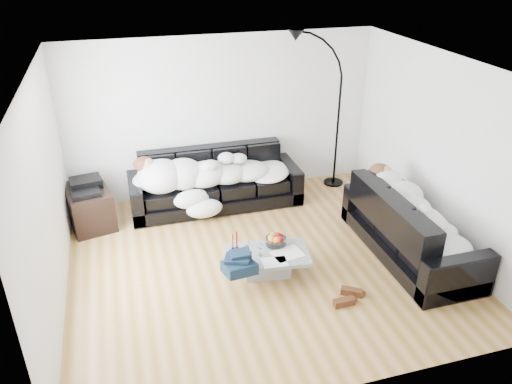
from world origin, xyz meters
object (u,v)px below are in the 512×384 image
object	(u,v)px
sleeper_right	(414,212)
av_cabinet	(89,207)
wine_glass_c	(260,250)
shoes	(348,297)
floor_lamp	(338,120)
candle_left	(233,242)
coffee_table	(267,263)
wine_glass_b	(247,251)
wine_glass_a	(248,247)
sofa_right	(412,225)
stereo	(86,185)
sofa_back	(215,180)
candle_right	(237,241)
sleeper_back	(215,169)
fruit_bowl	(276,239)

from	to	relation	value
sleeper_right	av_cabinet	distance (m)	4.66
wine_glass_c	shoes	size ratio (longest dim) A/B	0.40
floor_lamp	candle_left	bearing A→B (deg)	-144.21
coffee_table	wine_glass_c	bearing A→B (deg)	-168.00
wine_glass_b	av_cabinet	bearing A→B (deg)	134.75
wine_glass_a	av_cabinet	bearing A→B (deg)	137.00
coffee_table	shoes	bearing A→B (deg)	-45.75
sofa_right	wine_glass_b	xyz separation A→B (m)	(-2.27, 0.09, -0.06)
sleeper_right	wine_glass_b	size ratio (longest dim) A/B	11.14
sleeper_right	stereo	distance (m)	4.65
sleeper_right	shoes	distance (m)	1.53
sleeper_right	wine_glass_b	world-z (taller)	sleeper_right
wine_glass_a	sleeper_right	bearing A→B (deg)	-4.88
sofa_back	candle_right	size ratio (longest dim) A/B	10.51
coffee_table	wine_glass_a	size ratio (longest dim) A/B	6.99
shoes	wine_glass_c	bearing A→B (deg)	148.74
coffee_table	sofa_right	bearing A→B (deg)	-2.77
sofa_right	shoes	world-z (taller)	sofa_right
floor_lamp	shoes	bearing A→B (deg)	-115.99
sofa_right	sleeper_back	bearing A→B (deg)	47.32
shoes	sofa_back	bearing A→B (deg)	120.10
fruit_bowl	floor_lamp	xyz separation A→B (m)	(1.75, 2.05, 0.78)
sleeper_back	stereo	size ratio (longest dim) A/B	5.18
candle_right	sofa_right	bearing A→B (deg)	-7.17
shoes	stereo	world-z (taller)	stereo
sofa_right	av_cabinet	world-z (taller)	sofa_right
av_cabinet	shoes	bearing A→B (deg)	-55.30
candle_right	shoes	bearing A→B (deg)	-41.49
coffee_table	stereo	bearing A→B (deg)	138.70
wine_glass_c	candle_left	size ratio (longest dim) A/B	0.81
candle_right	wine_glass_c	bearing A→B (deg)	-41.28
av_cabinet	candle_right	bearing A→B (deg)	-55.91
candle_left	candle_right	distance (m)	0.05
wine_glass_b	candle_left	size ratio (longest dim) A/B	0.80
sleeper_right	wine_glass_c	xyz separation A→B (m)	(-2.09, 0.08, -0.26)
sofa_back	fruit_bowl	size ratio (longest dim) A/B	9.99
candle_right	coffee_table	bearing A→B (deg)	-29.71
wine_glass_c	candle_right	xyz separation A→B (m)	(-0.25, 0.22, 0.04)
sleeper_back	floor_lamp	distance (m)	2.23
sleeper_back	wine_glass_b	xyz separation A→B (m)	(-0.03, -1.98, -0.25)
wine_glass_b	sleeper_back	bearing A→B (deg)	89.13
sofa_back	sleeper_back	distance (m)	0.21
coffee_table	shoes	size ratio (longest dim) A/B	2.44
sofa_back	candle_right	world-z (taller)	sofa_back
shoes	floor_lamp	xyz separation A→B (m)	(1.14, 2.99, 1.12)
fruit_bowl	candle_right	size ratio (longest dim) A/B	1.05
sofa_back	sleeper_right	distance (m)	3.09
av_cabinet	wine_glass_c	bearing A→B (deg)	-55.70
fruit_bowl	floor_lamp	distance (m)	2.80
candle_left	floor_lamp	bearing A→B (deg)	40.86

